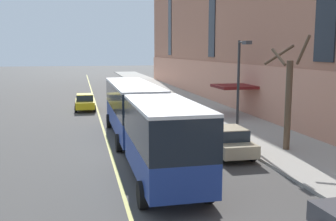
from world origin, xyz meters
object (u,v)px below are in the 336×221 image
Objects in this scene: parked_car_darkgray_5 at (139,87)px; taxi_cab at (85,102)px; parked_car_silver_3 at (148,92)px; parked_car_darkgray_6 at (160,101)px; street_tree_mid_block at (288,96)px; parked_car_champagne_2 at (227,141)px; parked_car_black_0 at (179,110)px; city_bus at (141,116)px; street_lamp at (240,79)px.

taxi_cab is at bearing -116.65° from parked_car_darkgray_5.
parked_car_silver_3 is 10.37m from taxi_cab.
parked_car_darkgray_6 is at bearing -91.42° from parked_car_silver_3.
parked_car_champagne_2 is at bearing -179.42° from street_tree_mid_block.
parked_car_silver_3 is (-0.05, 14.32, -0.00)m from parked_car_black_0.
parked_car_darkgray_6 and taxi_cab have the same top height.
street_tree_mid_block is at bearing -78.36° from parked_car_darkgray_6.
parked_car_black_0 is 21.42m from parked_car_darkgray_5.
street_lamp is at bearing 10.43° from city_bus.
street_tree_mid_block is (7.87, -1.61, 1.08)m from city_bus.
parked_car_black_0 is at bearing 89.23° from parked_car_champagne_2.
parked_car_black_0 is at bearing 106.62° from street_tree_mid_block.
city_bus is 16.84m from taxi_cab.
street_lamp is at bearing -59.55° from taxi_cab.
parked_car_darkgray_6 is at bearing 97.49° from street_lamp.
parked_car_darkgray_5 is 0.95× the size of parked_car_darkgray_6.
street_tree_mid_block reaches higher than street_lamp.
street_tree_mid_block is (3.33, -11.17, 2.36)m from parked_car_black_0.
street_tree_mid_block reaches higher than parked_car_silver_3.
parked_car_champagne_2 is 4.57m from street_lamp.
street_lamp is at bearing -86.54° from parked_car_darkgray_5.
street_lamp is (6.21, 1.14, 1.86)m from city_bus.
parked_car_darkgray_6 is (4.28, 15.81, -1.27)m from city_bus.
parked_car_black_0 is at bearing -87.67° from parked_car_darkgray_6.
taxi_cab is 0.68× the size of street_tree_mid_block.
city_bus reaches higher than parked_car_champagne_2.
parked_car_silver_3 is at bearing 89.78° from parked_car_champagne_2.
street_tree_mid_block is at bearing -82.43° from parked_car_silver_3.
street_lamp reaches higher than taxi_cab.
parked_car_champagne_2 is 17.45m from parked_car_darkgray_6.
parked_car_black_0 is at bearing 101.24° from street_lamp.
parked_car_champagne_2 is 0.98× the size of parked_car_darkgray_5.
city_bus is at bearing -105.15° from parked_car_darkgray_6.
city_bus is at bearing -80.24° from taxi_cab.
parked_car_darkgray_6 is at bearing 92.33° from parked_car_black_0.
taxi_cab is (-7.33, -7.34, -0.00)m from parked_car_silver_3.
city_bus is 31.33m from parked_car_darkgray_5.
street_tree_mid_block reaches higher than parked_car_darkgray_5.
taxi_cab is 21.21m from street_tree_mid_block.
city_bus is 8.10m from street_tree_mid_block.
street_tree_mid_block reaches higher than parked_car_black_0.
street_lamp reaches higher than city_bus.
street_lamp reaches higher than parked_car_silver_3.
parked_car_darkgray_5 is 1.07× the size of taxi_cab.
parked_car_darkgray_5 is at bearing 81.91° from city_bus.
city_bus is 4.85m from parked_car_champagne_2.
street_lamp is (1.82, 2.78, 3.13)m from parked_car_champagne_2.
street_lamp is at bearing -82.51° from parked_car_darkgray_6.
parked_car_darkgray_5 is 30.06m from street_lamp.
street_lamp is (1.73, -22.74, 3.13)m from parked_car_silver_3.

